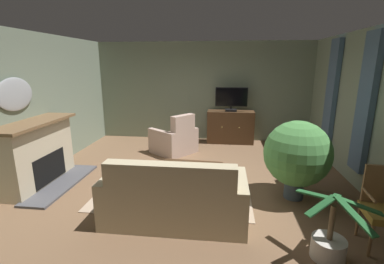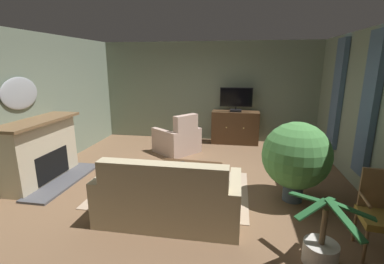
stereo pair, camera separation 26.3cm
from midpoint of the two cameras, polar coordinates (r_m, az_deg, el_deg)
name	(u,v)px [view 1 (the left image)]	position (r m, az deg, el deg)	size (l,w,h in m)	color
ground_plane	(188,185)	(5.15, -2.25, -10.91)	(6.57, 6.85, 0.04)	brown
wall_back	(203,92)	(7.85, 1.27, 8.40)	(6.57, 0.10, 2.74)	gray
wall_left	(26,107)	(6.01, -32.45, 4.41)	(0.10, 6.85, 2.74)	gray
wall_right_with_window	(376,114)	(5.20, 32.83, 3.18)	(0.10, 6.85, 2.74)	gray
curtain_panel_near	(366,104)	(5.27, 31.26, 5.02)	(0.10, 0.44, 2.30)	slate
curtain_panel_far	(331,94)	(6.65, 26.05, 7.13)	(0.10, 0.44, 2.30)	slate
rug_central	(175,189)	(4.93, -5.18, -11.81)	(2.59, 1.85, 0.01)	tan
fireplace	(37,155)	(5.73, -30.74, -4.07)	(0.96, 1.76, 1.17)	#4C4C51
wall_mirror_oval	(15,94)	(5.69, -34.11, 6.52)	(0.06, 0.85, 0.57)	#B2B7BF
tv_cabinet	(230,128)	(7.63, 7.01, 0.89)	(1.27, 0.50, 0.89)	#352315
television	(231,99)	(7.43, 7.20, 6.89)	(0.86, 0.20, 0.65)	black
coffee_table	(191,168)	(4.87, -1.81, -7.52)	(1.12, 0.66, 0.40)	#422B19
tv_remote	(181,163)	(4.96, -3.83, -6.49)	(0.17, 0.05, 0.02)	black
sofa_floral	(174,200)	(3.90, -5.67, -13.95)	(1.96, 0.91, 0.97)	tan
armchair_in_far_corner	(175,140)	(6.76, -4.72, -1.74)	(1.24, 1.24, 0.98)	#BC9E8E
potted_plant_on_hearth_side	(329,244)	(3.61, 24.69, -20.41)	(0.82, 0.85, 0.79)	beige
potted_plant_tall_palm_by_window	(297,154)	(4.63, 19.55, -4.44)	(1.05, 1.05, 1.29)	#3D4C5B
cat	(113,173)	(5.59, -17.39, -8.11)	(0.25, 0.67, 0.22)	#937A5B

